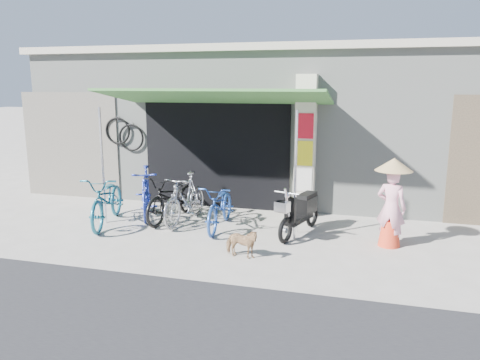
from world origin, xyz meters
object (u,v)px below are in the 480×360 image
(bike_blue, at_px, (146,192))
(bike_black, at_px, (172,197))
(moped, at_px, (301,212))
(bike_navy, at_px, (221,206))
(bike_silver, at_px, (185,198))
(bike_teal, at_px, (108,200))
(street_dog, at_px, (241,243))
(nun, at_px, (392,202))

(bike_blue, relative_size, bike_black, 0.96)
(moped, bearing_deg, bike_navy, -160.74)
(bike_black, bearing_deg, bike_navy, -6.39)
(bike_silver, xyz_separation_m, bike_navy, (0.82, -0.18, -0.06))
(bike_teal, xyz_separation_m, street_dog, (3.09, -1.09, -0.26))
(bike_blue, bearing_deg, bike_navy, -34.86)
(moped, bearing_deg, bike_black, -168.08)
(nun, bearing_deg, bike_black, 11.25)
(bike_silver, relative_size, nun, 1.09)
(bike_teal, xyz_separation_m, nun, (5.45, 0.16, 0.28))
(bike_black, distance_m, bike_navy, 1.19)
(moped, height_order, nun, nun)
(bike_silver, height_order, street_dog, bike_silver)
(bike_navy, xyz_separation_m, moped, (1.57, 0.06, -0.03))
(bike_black, relative_size, moped, 1.14)
(bike_black, bearing_deg, bike_teal, -141.97)
(bike_teal, bearing_deg, nun, -12.92)
(nun, bearing_deg, bike_silver, 12.47)
(street_dog, distance_m, nun, 2.73)
(bike_silver, distance_m, nun, 4.02)
(bike_silver, distance_m, moped, 2.39)
(bike_teal, distance_m, street_dog, 3.29)
(street_dog, bearing_deg, bike_navy, 36.64)
(bike_blue, distance_m, moped, 3.36)
(bike_teal, height_order, bike_blue, bike_blue)
(bike_black, relative_size, bike_silver, 1.08)
(bike_navy, distance_m, street_dog, 1.66)
(bike_silver, height_order, nun, nun)
(bike_blue, height_order, nun, nun)
(bike_teal, bearing_deg, bike_black, 15.10)
(bike_blue, relative_size, street_dog, 2.99)
(bike_blue, height_order, moped, bike_blue)
(bike_silver, relative_size, moped, 1.05)
(bike_navy, xyz_separation_m, nun, (3.17, -0.18, 0.34))
(bike_navy, bearing_deg, bike_silver, 164.36)
(moped, bearing_deg, street_dog, -99.92)
(bike_silver, height_order, moped, bike_silver)
(bike_black, distance_m, street_dog, 2.63)
(bike_black, xyz_separation_m, street_dog, (1.96, -1.73, -0.23))
(bike_black, relative_size, bike_navy, 1.07)
(bike_teal, height_order, bike_navy, bike_teal)
(bike_teal, relative_size, nun, 1.25)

